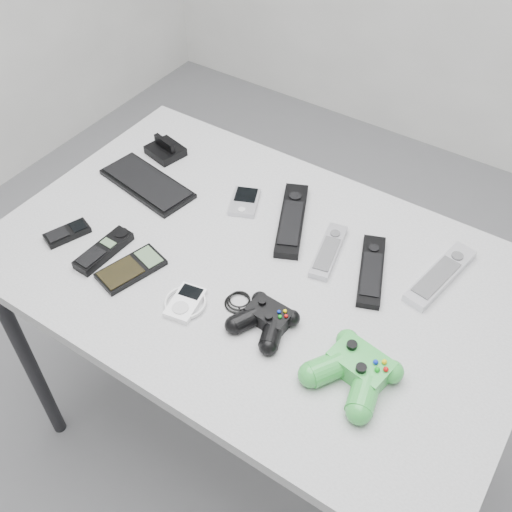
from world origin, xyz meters
The scene contains 15 objects.
floor centered at (0.00, 0.00, 0.00)m, with size 3.50×3.50×0.00m, color slate.
desk centered at (-0.05, -0.06, 0.74)m, with size 1.21×0.78×0.81m.
pda_keyboard centered at (-0.44, 0.01, 0.82)m, with size 0.26×0.11×0.02m, color black.
dock_bracket centered at (-0.48, 0.14, 0.83)m, with size 0.09×0.08×0.05m, color black.
pda centered at (-0.19, 0.09, 0.82)m, with size 0.07×0.10×0.02m, color #ADACB4.
remote_silver_a centered at (0.07, 0.06, 0.82)m, with size 0.04×0.17×0.02m, color #ADACB4.
remote_black_a centered at (-0.05, 0.10, 0.82)m, with size 0.06×0.25×0.02m, color black.
remote_black_b centered at (0.18, 0.05, 0.82)m, with size 0.05×0.21×0.02m, color black.
remote_silver_b centered at (0.31, 0.13, 0.82)m, with size 0.05×0.22×0.02m, color silver.
mobile_phone centered at (-0.47, -0.23, 0.82)m, with size 0.05×0.10×0.02m, color black.
cordless_handset centered at (-0.36, -0.23, 0.82)m, with size 0.05×0.15×0.02m, color black.
calculator centered at (-0.27, -0.24, 0.82)m, with size 0.07×0.15×0.01m, color black.
mp3_player centered at (-0.11, -0.25, 0.82)m, with size 0.09×0.10×0.02m, color white.
controller_black centered at (0.06, -0.20, 0.83)m, with size 0.21×0.13×0.04m, color black, non-canonical shape.
controller_green centered at (0.27, -0.21, 0.84)m, with size 0.16×0.17×0.05m, color green, non-canonical shape.
Camera 1 is at (0.46, -0.83, 1.79)m, focal length 42.00 mm.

